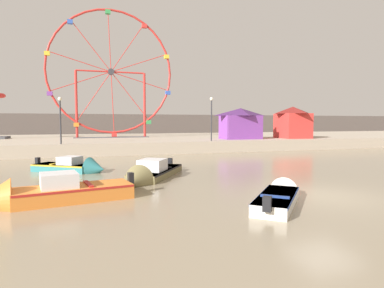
{
  "coord_description": "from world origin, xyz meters",
  "views": [
    {
      "loc": [
        -8.63,
        -10.04,
        2.83
      ],
      "look_at": [
        -1.9,
        10.5,
        1.37
      ],
      "focal_mm": 30.12,
      "sensor_mm": 36.0,
      "label": 1
    }
  ],
  "objects": [
    {
      "name": "motorboat_white_red_stripe",
      "position": [
        -2.05,
        -0.17,
        0.21
      ],
      "size": [
        3.68,
        3.95,
        1.04
      ],
      "rotation": [
        0.0,
        0.0,
        0.84
      ],
      "color": "silver",
      "rests_on": "ground_plane"
    },
    {
      "name": "ferris_wheel_red_frame",
      "position": [
        -5.83,
        28.4,
        8.41
      ],
      "size": [
        14.17,
        1.2,
        14.65
      ],
      "color": "red",
      "rests_on": "quay_promenade"
    },
    {
      "name": "quay_promenade",
      "position": [
        0.0,
        29.27,
        0.52
      ],
      "size": [
        110.0,
        23.43,
        1.05
      ],
      "primitive_type": "cube",
      "color": "tan",
      "rests_on": "ground_plane"
    },
    {
      "name": "motorboat_orange_hull",
      "position": [
        -10.0,
        2.09,
        0.34
      ],
      "size": [
        5.38,
        2.34,
        1.49
      ],
      "rotation": [
        0.0,
        0.0,
        3.32
      ],
      "color": "orange",
      "rests_on": "ground_plane"
    },
    {
      "name": "distant_town_skyline",
      "position": [
        0.0,
        55.24,
        2.2
      ],
      "size": [
        140.0,
        3.0,
        4.4
      ],
      "primitive_type": "cube",
      "color": "#564C47",
      "rests_on": "ground_plane"
    },
    {
      "name": "carnival_booth_red_striped",
      "position": [
        13.43,
        20.9,
        2.88
      ],
      "size": [
        3.57,
        4.23,
        3.53
      ],
      "rotation": [
        0.0,
        0.0,
        -0.09
      ],
      "color": "red",
      "rests_on": "quay_promenade"
    },
    {
      "name": "motorboat_teal_painted",
      "position": [
        -9.27,
        9.34,
        0.28
      ],
      "size": [
        4.34,
        3.55,
        1.33
      ],
      "rotation": [
        0.0,
        0.0,
        5.69
      ],
      "color": "teal",
      "rests_on": "ground_plane"
    },
    {
      "name": "motorboat_olive_wood",
      "position": [
        -5.8,
        5.51,
        0.27
      ],
      "size": [
        4.28,
        5.62,
        1.47
      ],
      "rotation": [
        0.0,
        0.0,
        4.15
      ],
      "color": "olive",
      "rests_on": "ground_plane"
    },
    {
      "name": "promenade_lamp_far",
      "position": [
        2.73,
        18.68,
        3.75
      ],
      "size": [
        0.32,
        0.32,
        4.16
      ],
      "color": "#2D2D33",
      "rests_on": "quay_promenade"
    },
    {
      "name": "carnival_booth_purple_stall",
      "position": [
        6.98,
        20.99,
        2.75
      ],
      "size": [
        4.45,
        2.85,
        3.27
      ],
      "rotation": [
        0.0,
        0.0,
        0.02
      ],
      "color": "purple",
      "rests_on": "quay_promenade"
    },
    {
      "name": "ground_plane",
      "position": [
        0.0,
        0.0,
        0.0
      ],
      "size": [
        240.0,
        240.0,
        0.0
      ],
      "primitive_type": "plane",
      "color": "gray"
    },
    {
      "name": "promenade_lamp_near",
      "position": [
        -10.64,
        18.17,
        3.56
      ],
      "size": [
        0.32,
        0.32,
        3.83
      ],
      "color": "#2D2D33",
      "rests_on": "quay_promenade"
    }
  ]
}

